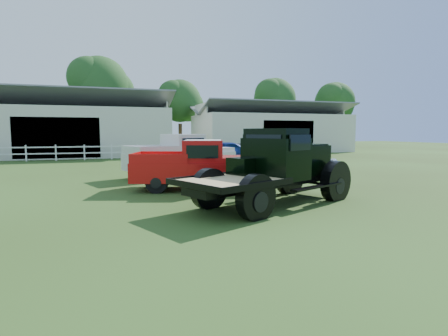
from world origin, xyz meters
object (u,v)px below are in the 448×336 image
object	(u,v)px
white_pickup	(181,156)
misc_car_blue	(229,152)
vintage_flatbed	(273,167)
red_pickup	(201,165)
misc_car_grey	(269,149)

from	to	relation	value
white_pickup	misc_car_blue	world-z (taller)	white_pickup
misc_car_blue	vintage_flatbed	bearing A→B (deg)	165.05
vintage_flatbed	misc_car_blue	world-z (taller)	vintage_flatbed
white_pickup	misc_car_blue	distance (m)	6.98
vintage_flatbed	red_pickup	bearing A→B (deg)	87.93
red_pickup	misc_car_blue	distance (m)	10.54
vintage_flatbed	misc_car_grey	size ratio (longest dim) A/B	1.08
vintage_flatbed	misc_car_grey	distance (m)	16.29
misc_car_grey	red_pickup	bearing A→B (deg)	145.32
vintage_flatbed	misc_car_blue	bearing A→B (deg)	52.49
red_pickup	white_pickup	xyz separation A→B (m)	(0.07, 4.11, 0.06)
vintage_flatbed	misc_car_blue	xyz separation A→B (m)	(3.03, 12.89, -0.33)
white_pickup	vintage_flatbed	bearing A→B (deg)	-100.98
white_pickup	misc_car_blue	size ratio (longest dim) A/B	1.18
vintage_flatbed	white_pickup	bearing A→B (deg)	75.55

